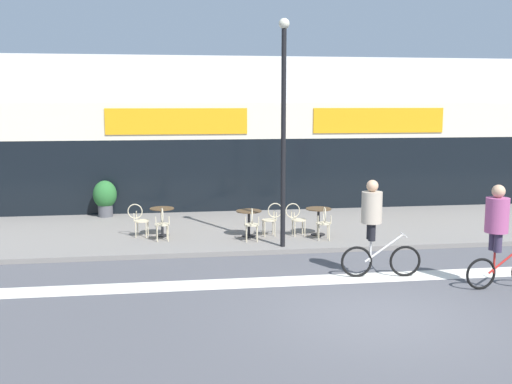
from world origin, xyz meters
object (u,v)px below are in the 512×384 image
bistro_table_0 (162,216)px  cafe_chair_1_near (252,222)px  bistro_table_2 (318,216)px  cafe_chair_1_side (272,217)px  bistro_table_1 (249,218)px  planter_pot (105,197)px  cyclist_0 (374,221)px  lamp_post (284,119)px  cyclist_1 (498,227)px  cafe_chair_0_near (162,222)px  cafe_chair_2_side (296,217)px  cafe_chair_2_near (324,221)px  cafe_chair_0_side (139,218)px

bistro_table_0 → cafe_chair_1_near: cafe_chair_1_near is taller
bistro_table_2 → cafe_chair_1_side: size_ratio=0.82×
bistro_table_1 → cafe_chair_1_side: cafe_chair_1_side is taller
cafe_chair_1_near → planter_pot: bearing=50.2°
cyclist_0 → cafe_chair_1_side: bearing=118.1°
cyclist_0 → lamp_post: bearing=126.4°
cyclist_1 → lamp_post: bearing=132.2°
bistro_table_1 → cafe_chair_0_near: cafe_chair_0_near is taller
planter_pot → cyclist_1: bearing=-44.5°
cafe_chair_1_near → cafe_chair_2_side: 1.39m
cafe_chair_2_near → cafe_chair_0_near: bearing=90.2°
bistro_table_1 → cafe_chair_2_near: cafe_chair_2_near is taller
bistro_table_0 → cafe_chair_0_near: (0.01, -0.63, -0.03)m
cafe_chair_1_near → cafe_chair_2_side: size_ratio=1.00×
bistro_table_0 → lamp_post: 4.35m
cafe_chair_1_side → cyclist_1: bearing=126.4°
cafe_chair_1_side → cafe_chair_2_near: bearing=149.5°
cafe_chair_0_near → cyclist_1: size_ratio=0.42×
bistro_table_1 → cafe_chair_1_near: size_ratio=0.79×
bistro_table_2 → cafe_chair_2_side: (-0.63, -0.00, -0.01)m
cafe_chair_0_near → cyclist_1: cyclist_1 is taller
cafe_chair_2_near → lamp_post: 3.00m
planter_pot → cyclist_0: size_ratio=0.55×
cafe_chair_2_near → cyclist_1: bearing=-142.7°
cafe_chair_2_near → cafe_chair_1_side: bearing=67.1°
cafe_chair_1_side → lamp_post: size_ratio=0.16×
bistro_table_1 → planter_pot: planter_pot is taller
cyclist_1 → cafe_chair_0_near: bearing=142.1°
cafe_chair_0_side → planter_pot: bearing=119.5°
cafe_chair_1_near → bistro_table_1: bearing=4.4°
cafe_chair_1_side → cafe_chair_2_near: size_ratio=1.00×
cafe_chair_0_side → bistro_table_1: bearing=0.7°
bistro_table_2 → cafe_chair_0_near: (-4.23, -0.15, -0.01)m
cafe_chair_0_near → cafe_chair_1_near: (2.31, -0.38, 0.00)m
bistro_table_1 → cafe_chair_0_side: bearing=172.5°
cyclist_1 → cafe_chair_2_side: bearing=119.7°
bistro_table_1 → cyclist_0: bearing=-59.8°
bistro_table_0 → cyclist_0: cyclist_0 is taller
cafe_chair_0_side → cyclist_1: (7.33, -5.29, 0.63)m
lamp_post → cyclist_1: (3.68, -3.64, -2.07)m
bistro_table_1 → cyclist_1: 6.60m
cafe_chair_1_side → cyclist_0: (1.57, -3.77, 0.59)m
bistro_table_2 → cafe_chair_2_side: cafe_chair_2_side is taller
bistro_table_2 → cafe_chair_2_near: cafe_chair_2_near is taller
bistro_table_1 → bistro_table_2: bearing=-2.9°
cafe_chair_0_near → cyclist_0: cyclist_0 is taller
bistro_table_0 → cafe_chair_1_side: (2.95, -0.38, -0.03)m
cafe_chair_2_side → planter_pot: 6.51m
cafe_chair_0_near → lamp_post: size_ratio=0.16×
planter_pot → cyclist_1: (8.53, -8.38, 0.51)m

